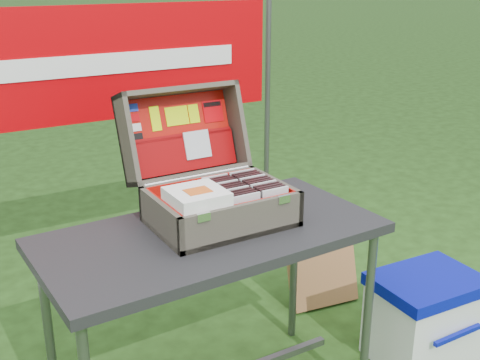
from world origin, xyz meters
TOP-DOWN VIEW (x-y plane):
  - table at (-0.05, 0.09)m, footprint 1.30×0.69m
  - table_top at (-0.05, 0.09)m, footprint 1.30×0.69m
  - table_leg_fr at (0.53, -0.17)m, footprint 0.04×0.04m
  - table_leg_bl at (-0.63, 0.35)m, footprint 0.04×0.04m
  - table_leg_br at (0.53, 0.35)m, footprint 0.04×0.04m
  - suitcase at (0.01, 0.19)m, footprint 0.52×0.53m
  - suitcase_base_bottom at (0.01, 0.13)m, footprint 0.52×0.37m
  - suitcase_base_wall_front at (0.01, -0.04)m, footprint 0.52×0.02m
  - suitcase_base_wall_back at (0.01, 0.31)m, footprint 0.52×0.02m
  - suitcase_base_wall_left at (-0.24, 0.13)m, footprint 0.02×0.37m
  - suitcase_base_wall_right at (0.26, 0.13)m, footprint 0.02×0.37m
  - suitcase_liner_floor at (0.01, 0.13)m, footprint 0.48×0.33m
  - suitcase_latch_left at (-0.15, -0.05)m, footprint 0.05×0.01m
  - suitcase_latch_right at (0.18, -0.05)m, footprint 0.05×0.01m
  - suitcase_hinge at (0.01, 0.32)m, footprint 0.47×0.02m
  - suitcase_lid_back at (0.01, 0.50)m, footprint 0.52×0.14m
  - suitcase_lid_rim_far at (0.01, 0.50)m, footprint 0.52×0.14m
  - suitcase_lid_rim_near at (0.01, 0.39)m, footprint 0.52×0.14m
  - suitcase_lid_rim_left at (-0.24, 0.44)m, footprint 0.02×0.25m
  - suitcase_lid_rim_right at (0.26, 0.44)m, footprint 0.02×0.25m
  - suitcase_lid_liner at (0.01, 0.49)m, footprint 0.47×0.11m
  - suitcase_liner_wall_front at (0.01, -0.03)m, footprint 0.48×0.01m
  - suitcase_liner_wall_back at (0.01, 0.30)m, footprint 0.48×0.01m
  - suitcase_liner_wall_left at (-0.22, 0.13)m, footprint 0.01×0.33m
  - suitcase_liner_wall_right at (0.25, 0.13)m, footprint 0.01×0.33m
  - suitcase_lid_pocket at (0.01, 0.44)m, footprint 0.46×0.08m
  - suitcase_pocket_edge at (0.01, 0.46)m, footprint 0.45×0.03m
  - suitcase_pocket_cd at (0.07, 0.43)m, footprint 0.12×0.05m
  - lid_sticker_cc_a at (-0.18, 0.52)m, footprint 0.05×0.01m
  - lid_sticker_cc_b at (-0.18, 0.51)m, footprint 0.05×0.01m
  - lid_sticker_cc_c at (-0.18, 0.50)m, footprint 0.05×0.01m
  - lid_sticker_cc_d at (-0.18, 0.49)m, footprint 0.05×0.01m
  - lid_card_neon_tall at (-0.09, 0.51)m, footprint 0.04×0.04m
  - lid_card_neon_main at (0.01, 0.51)m, footprint 0.10×0.03m
  - lid_card_neon_small at (0.09, 0.51)m, footprint 0.05×0.03m
  - lid_sticker_band at (0.18, 0.51)m, footprint 0.09×0.03m
  - lid_sticker_band_bar at (0.18, 0.52)m, footprint 0.08×0.01m
  - cd_left_0 at (0.04, -0.00)m, footprint 0.11×0.01m
  - cd_left_1 at (0.04, 0.02)m, footprint 0.11×0.01m
  - cd_left_2 at (0.04, 0.04)m, footprint 0.11×0.01m
  - cd_left_3 at (0.04, 0.06)m, footprint 0.11×0.01m
  - cd_left_4 at (0.04, 0.08)m, footprint 0.11×0.01m
  - cd_left_5 at (0.04, 0.10)m, footprint 0.11×0.01m
  - cd_left_6 at (0.04, 0.12)m, footprint 0.11×0.01m
  - cd_left_7 at (0.04, 0.14)m, footprint 0.11×0.01m
  - cd_left_8 at (0.04, 0.16)m, footprint 0.11×0.01m
  - cd_left_9 at (0.04, 0.18)m, footprint 0.11×0.01m
  - cd_left_10 at (0.04, 0.20)m, footprint 0.11×0.01m
  - cd_left_11 at (0.04, 0.22)m, footprint 0.11×0.01m
  - cd_left_12 at (0.04, 0.24)m, footprint 0.11×0.01m
  - cd_right_0 at (0.17, -0.00)m, footprint 0.11×0.01m
  - cd_right_1 at (0.17, 0.02)m, footprint 0.11×0.01m
  - cd_right_2 at (0.17, 0.04)m, footprint 0.11×0.01m
  - cd_right_3 at (0.17, 0.06)m, footprint 0.11×0.01m
  - cd_right_4 at (0.17, 0.08)m, footprint 0.11×0.01m
  - cd_right_5 at (0.17, 0.10)m, footprint 0.11×0.01m
  - cd_right_6 at (0.17, 0.12)m, footprint 0.11×0.01m
  - cd_right_7 at (0.17, 0.14)m, footprint 0.11×0.01m
  - cd_right_8 at (0.17, 0.16)m, footprint 0.11×0.01m
  - cd_right_9 at (0.17, 0.18)m, footprint 0.11×0.01m
  - cd_right_10 at (0.17, 0.20)m, footprint 0.11×0.01m
  - cd_right_11 at (0.17, 0.22)m, footprint 0.11×0.01m
  - cd_right_12 at (0.17, 0.24)m, footprint 0.11×0.01m
  - songbook_0 at (-0.12, 0.07)m, footprint 0.19×0.19m
  - songbook_1 at (-0.12, 0.07)m, footprint 0.19×0.19m
  - songbook_2 at (-0.12, 0.07)m, footprint 0.19×0.19m
  - songbook_3 at (-0.12, 0.07)m, footprint 0.19×0.19m
  - songbook_4 at (-0.12, 0.07)m, footprint 0.19×0.19m
  - songbook_5 at (-0.12, 0.07)m, footprint 0.19×0.19m
  - songbook_6 at (-0.12, 0.07)m, footprint 0.19×0.19m
  - songbook_7 at (-0.12, 0.07)m, footprint 0.19×0.19m
  - songbook_8 at (-0.12, 0.07)m, footprint 0.19×0.19m
  - songbook_graphic at (-0.12, 0.06)m, footprint 0.09×0.07m
  - cooler at (0.95, -0.10)m, footprint 0.49×0.38m
  - cooler_body at (0.95, -0.10)m, footprint 0.47×0.36m
  - cooler_lid at (0.95, -0.10)m, footprint 0.49×0.38m
  - cooler_handle at (0.95, -0.30)m, footprint 0.28×0.02m
  - cardboard_box at (0.85, 0.53)m, footprint 0.40×0.22m
  - banner_post_right at (0.85, 1.10)m, footprint 0.03×0.03m
  - banner at (0.00, 1.09)m, footprint 1.60×0.02m
  - banner_text at (0.00, 1.08)m, footprint 1.20×0.00m

SIDE VIEW (x-z plane):
  - cooler_body at x=0.95m, z-range 0.00..0.36m
  - cardboard_box at x=0.85m, z-range 0.00..0.41m
  - cooler at x=0.95m, z-range 0.00..0.42m
  - cooler_handle at x=0.95m, z-range 0.22..0.24m
  - table_leg_fr at x=0.53m, z-range 0.00..0.76m
  - table_leg_bl at x=-0.63m, z-range 0.00..0.76m
  - table_leg_br at x=0.53m, z-range 0.00..0.76m
  - cooler_lid at x=0.95m, z-range 0.36..0.42m
  - table at x=-0.05m, z-range 0.00..0.80m
  - table_top at x=-0.05m, z-range 0.76..0.80m
  - suitcase_base_bottom at x=0.01m, z-range 0.80..0.82m
  - suitcase_liner_floor at x=0.01m, z-range 0.82..0.83m
  - banner_post_right at x=0.85m, z-range 0.00..1.70m
  - suitcase_base_wall_front at x=0.01m, z-range 0.80..0.94m
  - suitcase_base_wall_back at x=0.01m, z-range 0.80..0.94m
  - suitcase_base_wall_left at x=-0.24m, z-range 0.80..0.94m
  - suitcase_base_wall_right at x=0.26m, z-range 0.80..0.94m
  - suitcase_liner_wall_front at x=0.01m, z-range 0.82..0.94m
  - suitcase_liner_wall_back at x=0.01m, z-range 0.82..0.94m
  - suitcase_liner_wall_left at x=-0.22m, z-range 0.82..0.94m
  - suitcase_liner_wall_right at x=0.25m, z-range 0.82..0.94m
  - cd_left_0 at x=0.04m, z-range 0.83..0.96m
  - cd_left_1 at x=0.04m, z-range 0.83..0.96m
  - cd_left_2 at x=0.04m, z-range 0.83..0.96m
  - cd_left_3 at x=0.04m, z-range 0.83..0.96m
  - cd_left_4 at x=0.04m, z-range 0.83..0.96m
  - cd_left_5 at x=0.04m, z-range 0.83..0.96m
  - cd_left_6 at x=0.04m, z-range 0.83..0.96m
  - cd_left_7 at x=0.04m, z-range 0.83..0.96m
  - cd_left_8 at x=0.04m, z-range 0.83..0.96m
  - cd_left_9 at x=0.04m, z-range 0.83..0.96m
  - cd_left_10 at x=0.04m, z-range 0.83..0.96m
  - cd_left_11 at x=0.04m, z-range 0.83..0.96m
  - cd_left_12 at x=0.04m, z-range 0.83..0.96m
  - cd_right_0 at x=0.17m, z-range 0.83..0.96m
  - cd_right_1 at x=0.17m, z-range 0.83..0.96m
  - cd_right_2 at x=0.17m, z-range 0.83..0.96m
  - cd_right_3 at x=0.17m, z-range 0.83..0.96m
  - cd_right_4 at x=0.17m, z-range 0.83..0.96m
  - cd_right_5 at x=0.17m, z-range 0.83..0.96m
  - cd_right_6 at x=0.17m, z-range 0.83..0.96m
  - cd_right_7 at x=0.17m, z-range 0.83..0.96m
  - cd_right_8 at x=0.17m, z-range 0.83..0.96m
  - cd_right_9 at x=0.17m, z-range 0.83..0.96m
  - cd_right_10 at x=0.17m, z-range 0.83..0.96m
  - cd_right_11 at x=0.17m, z-range 0.83..0.96m
  - cd_right_12 at x=0.17m, z-range 0.83..0.96m
  - suitcase_lid_rim_near at x=0.01m, z-range 0.90..0.96m
  - suitcase_latch_left at x=-0.15m, z-range 0.91..0.94m
  - suitcase_latch_right at x=0.18m, z-range 0.91..0.94m
  - suitcase_hinge at x=0.01m, z-range 0.93..0.95m
  - songbook_0 at x=-0.12m, z-range 0.94..0.94m
  - songbook_1 at x=-0.12m, z-range 0.94..0.95m
  - songbook_2 at x=-0.12m, z-range 0.95..0.95m
  - songbook_3 at x=-0.12m, z-range 0.95..0.96m
  - songbook_4 at x=-0.12m, z-range 0.96..0.96m
  - songbook_5 at x=-0.12m, z-range 0.96..0.97m
  - songbook_6 at x=-0.12m, z-range 0.97..0.97m
  - songbook_7 at x=-0.12m, z-range 0.97..0.98m
  - songbook_8 at x=-0.12m, z-range 0.98..0.98m
  - songbook_graphic at x=-0.12m, z-range 0.99..0.99m
  - suitcase_lid_pocket at x=0.01m, z-range 0.93..1.08m
  - suitcase at x=0.01m, z-range 0.80..1.27m
  - suitcase_pocket_cd at x=0.07m, z-range 0.98..1.09m
  - suitcase_lid_back at x=0.01m, z-range 0.90..1.25m
  - suitcase_pocket_edge at x=0.01m, z-range 1.06..1.09m
  - suitcase_lid_liner at x=0.01m, z-range 0.92..1.23m
  - lid_sticker_cc_d at x=-0.18m, z-range 1.07..1.10m
  - suitcase_lid_rim_left at x=-0.24m, z-range 0.90..1.29m
  - suitcase_lid_rim_right at x=0.26m, z-range 0.90..1.29m
  - lid_sticker_cc_c at x=-0.18m, z-range 1.11..1.14m
  - lid_card_neon_tall at x=-0.09m, z-range 1.10..1.20m
  - lid_card_neon_main at x=0.01m, z-range 1.11..1.19m
  - lid_card_neon_small at x=0.09m, z-range 1.11..1.19m
  - lid_sticker_band at x=0.18m, z-range 1.11..1.19m
  - lid_sticker_cc_b at x=-0.18m, z-range 1.15..1.18m
  - lid_sticker_band_bar at x=0.18m, z-range 1.17..1.19m
  - lid_sticker_cc_a at x=-0.18m, z-range 1.19..1.22m
  - suitcase_lid_rim_far at x=0.01m, z-range 1.23..1.29m
  - banner at x=0.00m, z-range 1.02..1.58m
  - banner_text at x=0.00m, z-range 1.25..1.35m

